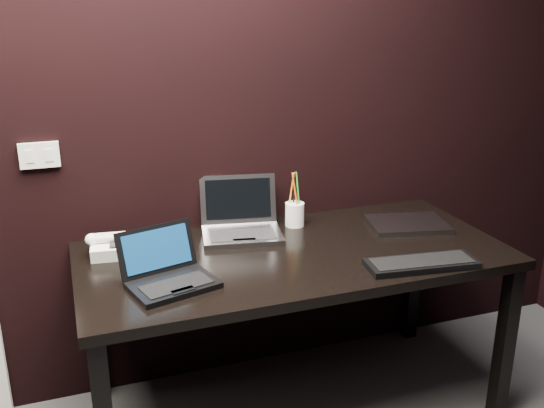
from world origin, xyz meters
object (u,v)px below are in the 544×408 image
object	(u,v)px
desk	(294,269)
ext_keyboard	(421,263)
desk_phone	(114,245)
closed_laptop	(407,224)
pen_cup	(295,213)
silver_laptop	(241,225)
mobile_phone	(135,256)
netbook	(169,274)

from	to	relation	value
desk	ext_keyboard	xyz separation A→B (m)	(0.40, -0.30, 0.09)
desk	desk_phone	xyz separation A→B (m)	(-0.68, 0.20, 0.12)
closed_laptop	pen_cup	xyz separation A→B (m)	(-0.47, 0.18, 0.05)
pen_cup	desk	bearing A→B (deg)	-111.82
silver_laptop	mobile_phone	size ratio (longest dim) A/B	4.48
netbook	closed_laptop	size ratio (longest dim) A/B	0.92
pen_cup	silver_laptop	bearing A→B (deg)	-174.69
desk	closed_laptop	world-z (taller)	closed_laptop
silver_laptop	closed_laptop	xyz separation A→B (m)	(0.72, -0.16, -0.03)
ext_keyboard	closed_laptop	size ratio (longest dim) A/B	1.16
desk	silver_laptop	bearing A→B (deg)	121.12
desk_phone	pen_cup	distance (m)	0.79
netbook	silver_laptop	distance (m)	0.53
ext_keyboard	desk_phone	distance (m)	1.19
desk_phone	mobile_phone	size ratio (longest dim) A/B	2.59
netbook	ext_keyboard	size ratio (longest dim) A/B	0.80
netbook	ext_keyboard	bearing A→B (deg)	-10.51
desk	mobile_phone	bearing A→B (deg)	171.91
ext_keyboard	pen_cup	bearing A→B (deg)	117.03
silver_laptop	pen_cup	xyz separation A→B (m)	(0.26, 0.02, 0.01)
desk	pen_cup	world-z (taller)	pen_cup
netbook	desk_phone	size ratio (longest dim) A/B	1.57
netbook	desk_phone	bearing A→B (deg)	114.83
desk	silver_laptop	world-z (taller)	silver_laptop
desk_phone	mobile_phone	world-z (taller)	desk_phone
closed_laptop	netbook	bearing A→B (deg)	-168.89
silver_laptop	ext_keyboard	world-z (taller)	silver_laptop
netbook	silver_laptop	bearing A→B (deg)	44.51
mobile_phone	pen_cup	size ratio (longest dim) A/B	0.34
ext_keyboard	pen_cup	size ratio (longest dim) A/B	1.77
desk	netbook	world-z (taller)	netbook
netbook	pen_cup	size ratio (longest dim) A/B	1.41
closed_laptop	mobile_phone	world-z (taller)	mobile_phone
silver_laptop	desk_phone	size ratio (longest dim) A/B	1.73
netbook	pen_cup	xyz separation A→B (m)	(0.63, 0.40, 0.02)
mobile_phone	netbook	bearing A→B (deg)	-67.53
netbook	pen_cup	world-z (taller)	pen_cup
desk	pen_cup	xyz separation A→B (m)	(0.11, 0.27, 0.14)
desk_phone	mobile_phone	distance (m)	0.13
desk	silver_laptop	distance (m)	0.31
desk	ext_keyboard	size ratio (longest dim) A/B	3.90
closed_laptop	desk_phone	bearing A→B (deg)	174.80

